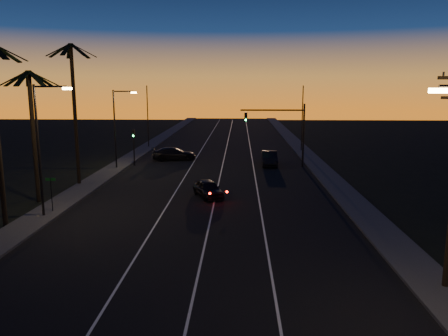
{
  "coord_description": "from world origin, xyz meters",
  "views": [
    {
      "loc": [
        2.44,
        -8.41,
        8.85
      ],
      "look_at": [
        1.31,
        22.89,
        2.99
      ],
      "focal_mm": 35.0,
      "sensor_mm": 36.0,
      "label": 1
    }
  ],
  "objects_px": {
    "lead_car": "(208,189)",
    "right_car": "(269,158)",
    "cross_car": "(174,154)",
    "signal_mast": "(282,124)"
  },
  "relations": [
    {
      "from": "cross_car",
      "to": "right_car",
      "type": "bearing_deg",
      "value": -15.58
    },
    {
      "from": "lead_car",
      "to": "cross_car",
      "type": "relative_size",
      "value": 0.84
    },
    {
      "from": "right_car",
      "to": "cross_car",
      "type": "relative_size",
      "value": 0.85
    },
    {
      "from": "lead_car",
      "to": "right_car",
      "type": "xyz_separation_m",
      "value": [
        5.94,
        14.78,
        0.1
      ]
    },
    {
      "from": "lead_car",
      "to": "right_car",
      "type": "bearing_deg",
      "value": 68.11
    },
    {
      "from": "signal_mast",
      "to": "right_car",
      "type": "height_order",
      "value": "signal_mast"
    },
    {
      "from": "signal_mast",
      "to": "lead_car",
      "type": "bearing_deg",
      "value": -117.33
    },
    {
      "from": "cross_car",
      "to": "signal_mast",
      "type": "bearing_deg",
      "value": -17.32
    },
    {
      "from": "right_car",
      "to": "cross_car",
      "type": "xyz_separation_m",
      "value": [
        -11.42,
        3.19,
        -0.02
      ]
    },
    {
      "from": "signal_mast",
      "to": "lead_car",
      "type": "distance_m",
      "value": 16.28
    }
  ]
}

